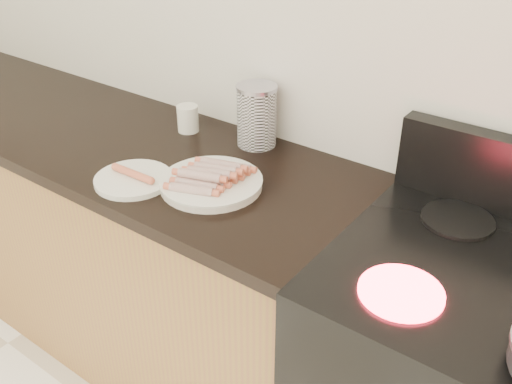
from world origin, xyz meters
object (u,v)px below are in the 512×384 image
Objects in this scene: main_plate at (211,184)px; mug at (188,119)px; canister at (257,115)px; side_plate at (133,179)px.

mug is at bearing 141.61° from main_plate.
canister is 0.26m from mug.
main_plate is 1.44× the size of canister.
mug is (-0.11, 0.35, 0.04)m from side_plate.
main_plate is at bearing -38.39° from mug.
main_plate is 0.31m from canister.
canister is (0.14, 0.41, 0.09)m from side_plate.
side_plate is (-0.20, -0.11, -0.00)m from main_plate.
main_plate is at bearing 28.96° from side_plate.
canister reaches higher than main_plate.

